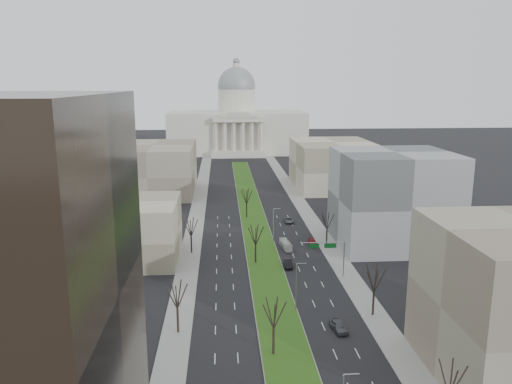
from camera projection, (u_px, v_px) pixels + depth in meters
name	position (u px, v px, depth m)	size (l,w,h in m)	color
ground	(253.00, 217.00, 154.78)	(600.00, 600.00, 0.00)	black
median	(253.00, 218.00, 153.77)	(8.00, 222.03, 0.20)	#999993
sidewalk_left	(192.00, 244.00, 129.21)	(5.00, 330.00, 0.15)	gray
sidewalk_right	(325.00, 241.00, 131.61)	(5.00, 330.00, 0.15)	gray
capitol	(237.00, 125.00, 297.02)	(80.00, 46.00, 55.00)	beige
building_beige_left	(122.00, 231.00, 116.92)	(26.00, 22.00, 14.00)	gray
building_grey_right	(393.00, 199.00, 127.26)	(28.00, 26.00, 24.00)	#5C5F61
building_far_left	(154.00, 169.00, 189.42)	(30.00, 40.00, 18.00)	gray
building_far_right	(333.00, 164.00, 199.09)	(30.00, 40.00, 18.00)	gray
tree_left_mid	(177.00, 294.00, 81.95)	(5.40, 5.40, 9.72)	black
tree_left_far	(191.00, 226.00, 120.96)	(5.28, 5.28, 9.50)	black
tree_right_near	(451.00, 378.00, 59.05)	(5.16, 5.16, 9.29)	black
tree_right_mid	(375.00, 278.00, 88.17)	(5.52, 5.52, 9.94)	black
tree_right_far	(327.00, 220.00, 127.28)	(5.04, 5.04, 9.07)	black
tree_median_a	(274.00, 313.00, 75.20)	(5.40, 5.40, 9.72)	black
tree_median_b	(256.00, 234.00, 114.17)	(5.40, 5.40, 9.72)	black
tree_median_c	(247.00, 196.00, 153.14)	(5.40, 5.40, 9.72)	black
streetlamp_median_b	(297.00, 286.00, 90.68)	(1.90, 0.20, 9.16)	gray
streetlamp_median_c	(274.00, 225.00, 129.65)	(1.90, 0.20, 9.16)	gray
mast_arm_signs	(332.00, 251.00, 105.71)	(9.12, 0.24, 8.09)	gray
car_grey_near	(338.00, 326.00, 83.99)	(1.99, 4.94, 1.68)	#494A50
car_black	(288.00, 263.00, 113.18)	(1.80, 5.16, 1.70)	black
car_red	(312.00, 243.00, 128.13)	(1.96, 4.83, 1.40)	maroon
car_grey_far	(289.00, 220.00, 149.02)	(2.42, 5.25, 1.46)	#505258
box_van	(286.00, 245.00, 125.59)	(1.73, 7.41, 2.06)	white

